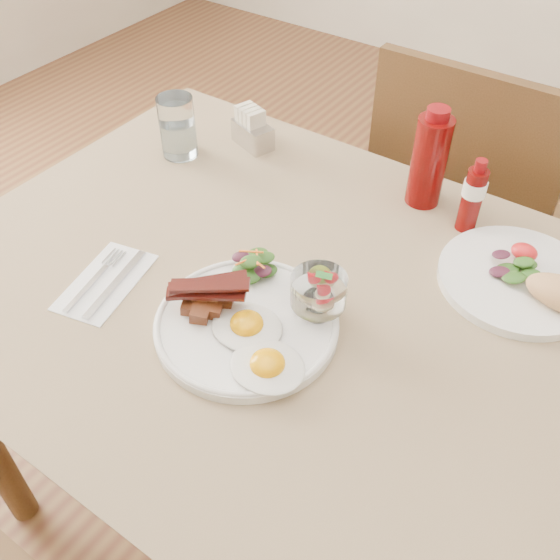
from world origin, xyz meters
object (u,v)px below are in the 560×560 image
Objects in this scene: sugar_caddy at (252,130)px; chair_far at (462,211)px; second_plate at (530,282)px; hot_sauce_bottle at (473,196)px; table at (321,345)px; main_plate at (247,325)px; fruit_cup at (319,291)px; ketchup_bottle at (429,160)px; water_glass at (178,130)px.

chair_far is at bearing 60.28° from sugar_caddy.
hot_sauce_bottle reaches higher than second_plate.
table is at bearing -137.75° from second_plate.
main_plate is 0.52m from sugar_caddy.
second_plate is at bearing 45.73° from fruit_cup.
chair_far is 9.15× the size of sugar_caddy.
fruit_cup is at bearing -134.27° from second_plate.
ketchup_bottle is at bearing 153.33° from second_plate.
hot_sauce_bottle is (0.10, 0.34, 0.01)m from fruit_cup.
table is at bearing -23.51° from water_glass.
table is 0.68m from chair_far.
sugar_caddy is at bearing 139.60° from table.
water_glass is at bearing 154.11° from fruit_cup.
ketchup_bottle is at bearing 80.25° from main_plate.
ketchup_bottle is 1.35× the size of hot_sauce_bottle.
second_plate is at bearing 42.25° from table.
water_glass is at bearing -178.83° from second_plate.
fruit_cup reaches higher than sugar_caddy.
second_plate is at bearing 9.48° from sugar_caddy.
second_plate is 0.73m from water_glass.
sugar_caddy is 0.81× the size of water_glass.
hot_sauce_bottle reaches higher than main_plate.
water_glass is (-0.48, -0.45, 0.28)m from chair_far.
fruit_cup is (0.08, 0.08, 0.06)m from main_plate.
chair_far is at bearing 43.29° from water_glass.
fruit_cup is at bearing -89.82° from ketchup_bottle.
main_plate is at bearing -37.47° from water_glass.
chair_far is 10.88× the size of fruit_cup.
sugar_caddy is at bearing 179.27° from hot_sauce_bottle.
main_plate is 1.46× the size of ketchup_bottle.
main_plate is (-0.08, -0.10, 0.10)m from table.
fruit_cup is 0.84× the size of sugar_caddy.
ketchup_bottle is 0.11m from hot_sauce_bottle.
water_glass is (-0.58, -0.11, -0.01)m from hot_sauce_bottle.
main_plate is 0.51m from water_glass.
fruit_cup is (0.00, -0.03, 0.15)m from table.
table is at bearing -21.96° from sugar_caddy.
ketchup_bottle reaches higher than main_plate.
chair_far is at bearing 119.38° from second_plate.
sugar_caddy is at bearing 137.66° from fruit_cup.
water_glass is (-0.10, -0.11, 0.02)m from sugar_caddy.
ketchup_bottle is (0.00, -0.32, 0.32)m from chair_far.
fruit_cup reaches higher than main_plate.
chair_far is at bearing 90.00° from table.
second_plate is 1.42× the size of ketchup_bottle.
hot_sauce_bottle is at bearing 10.45° from water_glass.
water_glass is (-0.48, 0.21, 0.14)m from table.
ketchup_bottle is 1.89× the size of sugar_caddy.
chair_far is at bearing 90.37° from ketchup_bottle.
hot_sauce_bottle is (0.10, 0.32, 0.16)m from table.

